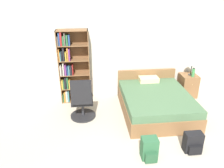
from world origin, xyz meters
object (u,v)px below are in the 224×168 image
Objects in this scene: backpack_green at (149,149)px; table_lamp at (192,62)px; water_bottle at (193,72)px; nightstand at (188,85)px; office_chair at (82,102)px; bed at (155,101)px; bookshelf at (70,67)px; backpack_black at (193,143)px.

table_lamp is at bearing 52.74° from backpack_green.
table_lamp is 1.84× the size of water_bottle.
nightstand is 2.84m from backpack_green.
nightstand reaches higher than backpack_green.
office_chair reaches higher than backpack_green.
bed is at bearing 4.95° from office_chair.
bed is 1.54m from table_lamp.
nightstand is 2.53× the size of water_bottle.
bookshelf reaches higher than nightstand.
water_bottle reaches higher than backpack_black.
water_bottle is (1.18, 0.60, 0.47)m from bed.
backpack_green is (1.18, -1.41, -0.25)m from office_chair.
nightstand is at bearing 108.76° from water_bottle.
table_lamp is at bearing 67.97° from backpack_black.
bookshelf reaches higher than backpack_green.
backpack_green is (-1.73, -2.27, -0.78)m from table_lamp.
water_bottle is at bearing 26.86° from bed.
backpack_black is (2.30, -2.25, -0.78)m from bookshelf.
water_bottle is (2.92, 0.75, 0.29)m from office_chair.
bed is 4.29× the size of table_lamp.
nightstand is (3.15, -0.06, -0.65)m from bookshelf.
bed is 1.75m from office_chair.
backpack_black is (0.29, -1.47, -0.08)m from bed.
water_bottle is 2.32m from backpack_black.
backpack_green is (-1.74, -2.16, -0.54)m from water_bottle.
backpack_green reaches higher than backpack_black.
nightstand is (1.14, 0.71, 0.04)m from bed.
water_bottle is at bearing 51.18° from backpack_green.
bookshelf is 2.26m from bed.
backpack_green is at bearing -174.04° from backpack_black.
bed is at bearing 101.10° from backpack_black.
bookshelf is 4.60× the size of backpack_green.
backpack_black is (-0.89, -2.07, -0.55)m from water_bottle.
bookshelf is 1.81× the size of office_chair.
office_chair is 4.24× the size of water_bottle.
backpack_black is at bearing -113.33° from water_bottle.
backpack_black is at bearing 5.96° from backpack_green.
bookshelf is at bearing 178.88° from nightstand.
bookshelf reaches higher than table_lamp.
table_lamp is at bearing 16.51° from office_chair.
water_bottle is at bearing -85.09° from table_lamp.
office_chair is (0.28, -0.92, -0.52)m from bookshelf.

